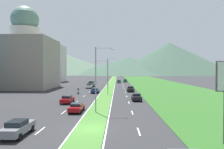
{
  "coord_description": "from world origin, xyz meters",
  "views": [
    {
      "loc": [
        2.93,
        -22.46,
        6.32
      ],
      "look_at": [
        1.29,
        39.67,
        4.95
      ],
      "focal_mm": 34.12,
      "sensor_mm": 36.0,
      "label": 1
    }
  ],
  "objects_px": {
    "car_0": "(125,81)",
    "car_7": "(95,90)",
    "motorcycle_rider": "(78,91)",
    "car_6": "(18,128)",
    "car_1": "(77,107)",
    "car_4": "(136,97)",
    "street_lamp_near": "(98,75)",
    "pickup_truck_1": "(91,84)",
    "car_5": "(67,99)",
    "car_8": "(130,89)",
    "street_lamp_mid": "(106,74)",
    "car_3": "(89,86)",
    "street_lamp_far": "(108,70)",
    "car_2": "(119,81)"
  },
  "relations": [
    {
      "from": "street_lamp_near",
      "to": "car_2",
      "type": "relative_size",
      "value": 2.19
    },
    {
      "from": "car_3",
      "to": "car_7",
      "type": "bearing_deg",
      "value": -166.25
    },
    {
      "from": "street_lamp_mid",
      "to": "car_7",
      "type": "relative_size",
      "value": 1.85
    },
    {
      "from": "car_4",
      "to": "street_lamp_near",
      "type": "bearing_deg",
      "value": -28.59
    },
    {
      "from": "car_4",
      "to": "pickup_truck_1",
      "type": "distance_m",
      "value": 37.71
    },
    {
      "from": "street_lamp_mid",
      "to": "car_0",
      "type": "bearing_deg",
      "value": 82.93
    },
    {
      "from": "car_2",
      "to": "car_6",
      "type": "distance_m",
      "value": 83.67
    },
    {
      "from": "street_lamp_near",
      "to": "pickup_truck_1",
      "type": "distance_m",
      "value": 48.34
    },
    {
      "from": "car_2",
      "to": "car_8",
      "type": "relative_size",
      "value": 0.93
    },
    {
      "from": "car_0",
      "to": "car_8",
      "type": "relative_size",
      "value": 0.88
    },
    {
      "from": "car_3",
      "to": "car_6",
      "type": "height_order",
      "value": "car_6"
    },
    {
      "from": "motorcycle_rider",
      "to": "car_6",
      "type": "bearing_deg",
      "value": -178.82
    },
    {
      "from": "car_4",
      "to": "pickup_truck_1",
      "type": "xyz_separation_m",
      "value": [
        -13.73,
        35.12,
        0.22
      ]
    },
    {
      "from": "street_lamp_far",
      "to": "car_4",
      "type": "xyz_separation_m",
      "value": [
        7.19,
        -32.95,
        -5.32
      ]
    },
    {
      "from": "car_2",
      "to": "car_7",
      "type": "relative_size",
      "value": 0.93
    },
    {
      "from": "car_2",
      "to": "car_8",
      "type": "distance_m",
      "value": 41.63
    },
    {
      "from": "car_0",
      "to": "car_1",
      "type": "bearing_deg",
      "value": -7.42
    },
    {
      "from": "street_lamp_near",
      "to": "street_lamp_far",
      "type": "relative_size",
      "value": 0.91
    },
    {
      "from": "car_2",
      "to": "car_4",
      "type": "bearing_deg",
      "value": 3.1
    },
    {
      "from": "car_0",
      "to": "car_7",
      "type": "bearing_deg",
      "value": -11.15
    },
    {
      "from": "motorcycle_rider",
      "to": "car_3",
      "type": "bearing_deg",
      "value": -2.06
    },
    {
      "from": "street_lamp_far",
      "to": "motorcycle_rider",
      "type": "bearing_deg",
      "value": -108.09
    },
    {
      "from": "street_lamp_mid",
      "to": "street_lamp_far",
      "type": "bearing_deg",
      "value": 91.04
    },
    {
      "from": "car_4",
      "to": "car_0",
      "type": "bearing_deg",
      "value": 180.0
    },
    {
      "from": "car_1",
      "to": "car_6",
      "type": "xyz_separation_m",
      "value": [
        -3.41,
        -11.61,
        0.07
      ]
    },
    {
      "from": "street_lamp_near",
      "to": "motorcycle_rider",
      "type": "height_order",
      "value": "street_lamp_near"
    },
    {
      "from": "car_7",
      "to": "pickup_truck_1",
      "type": "bearing_deg",
      "value": 9.89
    },
    {
      "from": "pickup_truck_1",
      "to": "street_lamp_far",
      "type": "bearing_deg",
      "value": -108.41
    },
    {
      "from": "car_6",
      "to": "motorcycle_rider",
      "type": "distance_m",
      "value": 35.33
    },
    {
      "from": "street_lamp_mid",
      "to": "car_0",
      "type": "xyz_separation_m",
      "value": [
        6.78,
        54.69,
        -4.36
      ]
    },
    {
      "from": "car_1",
      "to": "car_4",
      "type": "distance_m",
      "value": 15.73
    },
    {
      "from": "car_6",
      "to": "car_8",
      "type": "xyz_separation_m",
      "value": [
        13.28,
        41.52,
        0.03
      ]
    },
    {
      "from": "car_0",
      "to": "car_7",
      "type": "relative_size",
      "value": 0.89
    },
    {
      "from": "car_0",
      "to": "car_8",
      "type": "distance_m",
      "value": 47.11
    },
    {
      "from": "car_5",
      "to": "car_8",
      "type": "relative_size",
      "value": 0.94
    },
    {
      "from": "car_3",
      "to": "motorcycle_rider",
      "type": "height_order",
      "value": "motorcycle_rider"
    },
    {
      "from": "street_lamp_mid",
      "to": "car_5",
      "type": "bearing_deg",
      "value": -115.21
    },
    {
      "from": "car_5",
      "to": "car_7",
      "type": "distance_m",
      "value": 18.13
    },
    {
      "from": "car_5",
      "to": "motorcycle_rider",
      "type": "distance_m",
      "value": 15.46
    },
    {
      "from": "street_lamp_mid",
      "to": "car_4",
      "type": "relative_size",
      "value": 1.95
    },
    {
      "from": "pickup_truck_1",
      "to": "motorcycle_rider",
      "type": "height_order",
      "value": "pickup_truck_1"
    },
    {
      "from": "street_lamp_far",
      "to": "pickup_truck_1",
      "type": "relative_size",
      "value": 1.97
    },
    {
      "from": "car_0",
      "to": "car_5",
      "type": "distance_m",
      "value": 70.04
    },
    {
      "from": "car_5",
      "to": "car_6",
      "type": "height_order",
      "value": "car_6"
    },
    {
      "from": "car_7",
      "to": "motorcycle_rider",
      "type": "distance_m",
      "value": 4.76
    },
    {
      "from": "car_1",
      "to": "car_8",
      "type": "relative_size",
      "value": 0.93
    },
    {
      "from": "street_lamp_far",
      "to": "car_4",
      "type": "distance_m",
      "value": 34.14
    },
    {
      "from": "car_5",
      "to": "pickup_truck_1",
      "type": "xyz_separation_m",
      "value": [
        -0.33,
        38.96,
        0.23
      ]
    },
    {
      "from": "car_2",
      "to": "car_4",
      "type": "relative_size",
      "value": 0.98
    },
    {
      "from": "car_3",
      "to": "car_8",
      "type": "relative_size",
      "value": 0.88
    }
  ]
}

